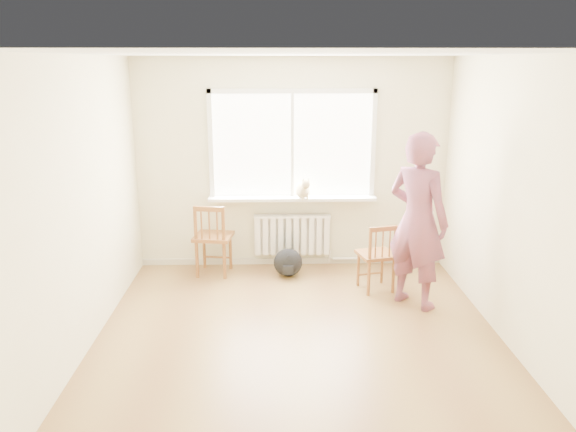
{
  "coord_description": "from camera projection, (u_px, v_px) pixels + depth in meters",
  "views": [
    {
      "loc": [
        -0.23,
        -4.88,
        2.65
      ],
      "look_at": [
        -0.08,
        1.2,
        0.96
      ],
      "focal_mm": 35.0,
      "sensor_mm": 36.0,
      "label": 1
    }
  ],
  "objects": [
    {
      "name": "backpack",
      "position": [
        288.0,
        262.0,
        7.09
      ],
      "size": [
        0.37,
        0.28,
        0.36
      ],
      "primitive_type": "ellipsoid",
      "rotation": [
        0.0,
        0.0,
        -0.03
      ],
      "color": "black",
      "rests_on": "floor"
    },
    {
      "name": "chair_right",
      "position": [
        378.0,
        257.0,
        6.57
      ],
      "size": [
        0.49,
        0.48,
        0.83
      ],
      "rotation": [
        0.0,
        0.0,
        3.39
      ],
      "color": "#9C642D",
      "rests_on": "floor"
    },
    {
      "name": "radiator",
      "position": [
        292.0,
        234.0,
        7.37
      ],
      "size": [
        1.0,
        0.12,
        0.55
      ],
      "color": "white",
      "rests_on": "back_wall"
    },
    {
      "name": "baseboard",
      "position": [
        292.0,
        261.0,
        7.55
      ],
      "size": [
        4.0,
        0.03,
        0.08
      ],
      "primitive_type": "cube",
      "color": "beige",
      "rests_on": "ground"
    },
    {
      "name": "person",
      "position": [
        418.0,
        221.0,
        6.06
      ],
      "size": [
        0.83,
        0.83,
        1.94
      ],
      "primitive_type": "imported",
      "rotation": [
        0.0,
        0.0,
        2.35
      ],
      "color": "#B73D5C",
      "rests_on": "floor"
    },
    {
      "name": "ceiling",
      "position": [
        301.0,
        54.0,
        4.69
      ],
      "size": [
        4.5,
        4.5,
        0.0
      ],
      "primitive_type": "plane",
      "rotation": [
        3.14,
        0.0,
        0.0
      ],
      "color": "white",
      "rests_on": "back_wall"
    },
    {
      "name": "cat",
      "position": [
        303.0,
        189.0,
        7.11
      ],
      "size": [
        0.25,
        0.43,
        0.29
      ],
      "rotation": [
        0.0,
        0.0,
        0.25
      ],
      "color": "beige",
      "rests_on": "windowsill"
    },
    {
      "name": "windowsill",
      "position": [
        292.0,
        198.0,
        7.22
      ],
      "size": [
        2.15,
        0.22,
        0.04
      ],
      "primitive_type": "cube",
      "color": "white",
      "rests_on": "back_wall"
    },
    {
      "name": "window",
      "position": [
        292.0,
        141.0,
        7.11
      ],
      "size": [
        2.12,
        0.05,
        1.42
      ],
      "color": "white",
      "rests_on": "back_wall"
    },
    {
      "name": "heating_pipe",
      "position": [
        385.0,
        258.0,
        7.53
      ],
      "size": [
        1.4,
        0.04,
        0.04
      ],
      "primitive_type": "cylinder",
      "rotation": [
        0.0,
        1.57,
        0.0
      ],
      "color": "silver",
      "rests_on": "back_wall"
    },
    {
      "name": "floor",
      "position": [
        299.0,
        344.0,
        5.41
      ],
      "size": [
        4.5,
        4.5,
        0.0
      ],
      "primitive_type": "plane",
      "color": "olive",
      "rests_on": "ground"
    },
    {
      "name": "back_wall",
      "position": [
        292.0,
        165.0,
        7.22
      ],
      "size": [
        4.0,
        0.01,
        2.7
      ],
      "primitive_type": "cube",
      "color": "beige",
      "rests_on": "ground"
    },
    {
      "name": "chair_left",
      "position": [
        212.0,
        239.0,
        7.06
      ],
      "size": [
        0.52,
        0.5,
        0.93
      ],
      "rotation": [
        0.0,
        0.0,
        3.0
      ],
      "color": "#9C642D",
      "rests_on": "floor"
    }
  ]
}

